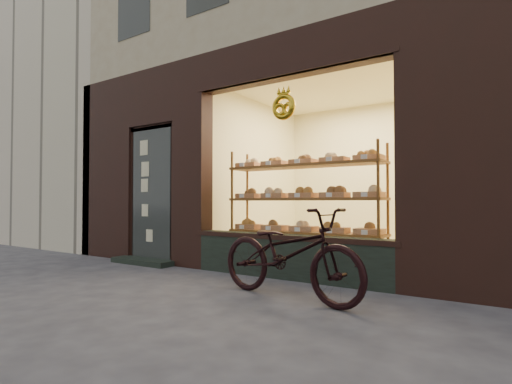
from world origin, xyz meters
The scene contains 4 objects.
ground centered at (0.00, 0.00, 0.00)m, with size 90.00×90.00×0.00m, color #3B3A42.
neighbor_left centered at (-9.60, 5.50, 4.50)m, with size 12.00×7.00×9.00m, color beige.
display_shelf centered at (0.45, 2.55, 0.88)m, with size 2.20×0.45×1.70m.
bicycle centered at (0.97, 1.20, 0.45)m, with size 0.60×1.73×0.91m, color black.
Camera 1 is at (2.93, -2.28, 0.96)m, focal length 28.00 mm.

